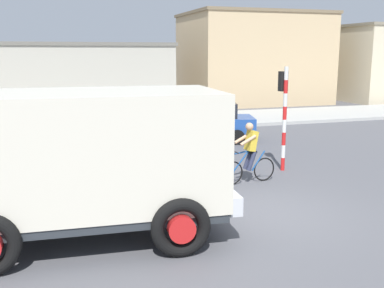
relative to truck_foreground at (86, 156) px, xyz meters
The scene contains 9 objects.
ground_plane 4.23m from the truck_foreground, ahead, with size 120.00×120.00×0.00m, color #56565B.
sidewalk_far 14.73m from the truck_foreground, 74.64° to the left, with size 80.00×5.00×0.16m, color #ADADA8.
truck_foreground is the anchor object (origin of this frame).
cyclist 5.39m from the truck_foreground, 29.20° to the left, with size 1.72×0.52×1.72m.
traffic_light_pole 7.26m from the truck_foreground, 30.21° to the left, with size 0.24×0.43×3.20m.
car_red_near 10.52m from the truck_foreground, 57.78° to the left, with size 4.30×2.68×1.60m.
car_white_mid 9.03m from the truck_foreground, 82.36° to the left, with size 4.27×2.50×1.60m.
building_mid_block 21.07m from the truck_foreground, 85.80° to the left, with size 10.60×7.49×4.16m.
building_corner_right 26.17m from the truck_foreground, 57.90° to the left, with size 9.68×7.43×6.36m.
Camera 1 is at (-4.57, -9.01, 3.63)m, focal length 42.99 mm.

